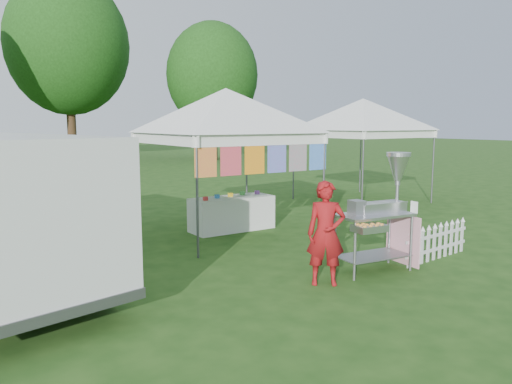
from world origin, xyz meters
TOP-DOWN VIEW (x-y plane):
  - ground at (0.00, 0.00)m, footprint 120.00×120.00m
  - canopy_main at (0.00, 3.49)m, footprint 4.24×4.24m
  - canopy_right at (5.50, 5.00)m, footprint 4.24×4.24m
  - tree_mid at (3.00, 28.00)m, footprint 7.60×7.60m
  - tree_right at (10.00, 22.00)m, footprint 5.60×5.60m
  - donut_cart at (0.67, -0.17)m, footprint 1.41×0.87m
  - vendor at (-0.57, -0.20)m, footprint 0.65×0.61m
  - picket_fence at (1.90, -0.27)m, footprint 1.80×0.18m
  - display_table at (0.23, 3.68)m, footprint 1.80×0.70m

SIDE VIEW (x-z plane):
  - ground at x=0.00m, z-range 0.00..0.00m
  - picket_fence at x=1.90m, z-range 0.01..0.57m
  - display_table at x=0.23m, z-range 0.00..0.72m
  - vendor at x=-0.57m, z-range 0.00..1.49m
  - donut_cart at x=0.67m, z-range 0.16..2.00m
  - canopy_main at x=0.00m, z-range 1.26..4.71m
  - canopy_right at x=5.50m, z-range 1.27..4.72m
  - tree_right at x=10.00m, z-range 0.97..9.39m
  - tree_mid at x=3.00m, z-range 1.38..12.90m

